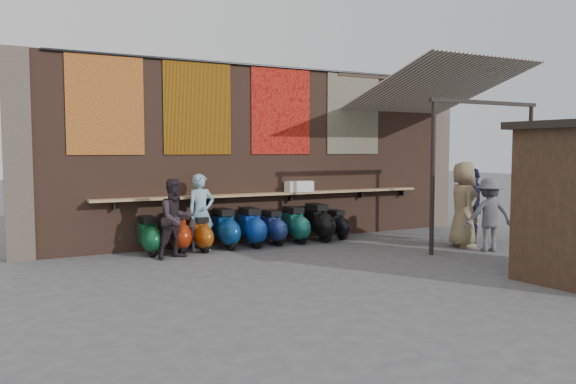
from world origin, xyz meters
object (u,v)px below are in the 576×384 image
object	(u,v)px
shopper_tan	(463,204)
scooter_stool_6	(295,225)
shelf_box	(299,186)
scooter_stool_0	(149,236)
scooter_stool_4	(251,227)
scooter_stool_8	(337,225)
diner_right	(176,219)
shopper_grey	(489,215)
scooter_stool_2	(201,234)
shopper_navy	(473,206)
scooter_stool_5	(273,227)
scooter_stool_1	(177,232)
diner_left	(201,212)
scooter_stool_7	(319,223)
scooter_stool_3	(225,229)

from	to	relation	value
shopper_tan	scooter_stool_6	bearing A→B (deg)	78.28
shelf_box	scooter_stool_0	distance (m)	3.69
scooter_stool_4	shopper_tan	world-z (taller)	shopper_tan
scooter_stool_6	scooter_stool_8	world-z (taller)	scooter_stool_6
diner_right	shopper_grey	xyz separation A→B (m)	(5.97, -2.25, -0.01)
shopper_grey	diner_right	bearing A→B (deg)	5.93
scooter_stool_2	shopper_tan	distance (m)	5.65
scooter_stool_0	scooter_stool_2	distance (m)	1.06
shopper_navy	scooter_stool_0	bearing A→B (deg)	-57.98
scooter_stool_4	scooter_stool_5	xyz separation A→B (m)	(0.55, 0.04, -0.04)
scooter_stool_6	scooter_stool_5	bearing A→B (deg)	178.17
scooter_stool_2	scooter_stool_5	size ratio (longest dim) A/B	0.95
shopper_navy	scooter_stool_8	bearing A→B (deg)	-82.47
scooter_stool_1	diner_left	xyz separation A→B (m)	(0.52, -0.01, 0.38)
shelf_box	scooter_stool_5	size ratio (longest dim) A/B	0.80
scooter_stool_4	scooter_stool_6	bearing A→B (deg)	1.33
scooter_stool_5	diner_left	xyz separation A→B (m)	(-1.68, -0.02, 0.43)
diner_left	diner_right	bearing A→B (deg)	-146.20
shopper_tan	scooter_stool_1	bearing A→B (deg)	93.91
shelf_box	scooter_stool_7	xyz separation A→B (m)	(0.33, -0.34, -0.83)
diner_right	scooter_stool_7	bearing A→B (deg)	-7.48
scooter_stool_2	scooter_stool_6	xyz separation A→B (m)	(2.25, 0.05, 0.04)
scooter_stool_6	scooter_stool_7	bearing A→B (deg)	-4.03
scooter_stool_0	scooter_stool_8	world-z (taller)	scooter_stool_0
scooter_stool_2	scooter_stool_0	bearing A→B (deg)	175.32
diner_left	scooter_stool_2	bearing A→B (deg)	-127.08
scooter_stool_1	diner_right	xyz separation A→B (m)	(-0.18, -0.58, 0.36)
scooter_stool_7	shelf_box	bearing A→B (deg)	134.44
scooter_stool_3	diner_right	size ratio (longest dim) A/B	0.57
shopper_grey	scooter_stool_6	bearing A→B (deg)	-16.29
scooter_stool_6	scooter_stool_8	xyz separation A→B (m)	(1.13, -0.00, -0.06)
diner_left	scooter_stool_1	bearing A→B (deg)	173.84
scooter_stool_1	scooter_stool_2	size ratio (longest dim) A/B	1.17
scooter_stool_1	shopper_grey	world-z (taller)	shopper_grey
scooter_stool_4	shelf_box	bearing A→B (deg)	13.26
shopper_tan	scooter_stool_3	bearing A→B (deg)	89.31
scooter_stool_5	scooter_stool_7	world-z (taller)	scooter_stool_7
scooter_stool_2	scooter_stool_5	distance (m)	1.71
scooter_stool_8	diner_left	xyz separation A→B (m)	(-3.36, -0.00, 0.46)
diner_left	diner_right	size ratio (longest dim) A/B	1.04
scooter_stool_5	scooter_stool_6	size ratio (longest dim) A/B	0.94
shopper_navy	shelf_box	bearing A→B (deg)	-77.33
scooter_stool_7	scooter_stool_8	distance (m)	0.54
shopper_tan	scooter_stool_5	bearing A→B (deg)	82.63
scooter_stool_4	diner_right	bearing A→B (deg)	-163.34
diner_right	shopper_tan	xyz separation A→B (m)	(5.87, -1.63, 0.15)
scooter_stool_0	scooter_stool_4	distance (m)	2.21
scooter_stool_0	scooter_stool_4	world-z (taller)	scooter_stool_4
scooter_stool_0	scooter_stool_8	xyz separation A→B (m)	(4.44, -0.04, -0.04)
shelf_box	diner_left	world-z (taller)	diner_left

